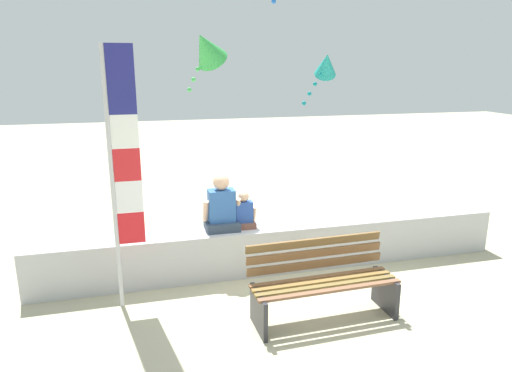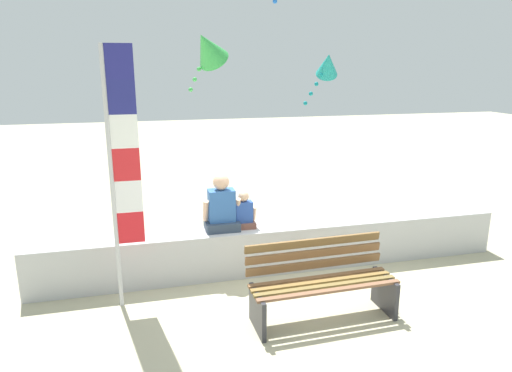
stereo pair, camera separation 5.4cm
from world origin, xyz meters
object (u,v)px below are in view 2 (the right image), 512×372
at_px(person_adult, 222,208).
at_px(kite_green, 207,48).
at_px(park_bench, 321,283).
at_px(flag_banner, 120,163).
at_px(person_child, 244,213).
at_px(kite_teal, 327,65).

bearing_deg(person_adult, kite_green, 85.10).
relative_size(park_bench, flag_banner, 0.56).
xyz_separation_m(person_child, kite_green, (-0.11, 2.31, 2.29)).
xyz_separation_m(person_adult, kite_teal, (2.46, 2.37, 1.90)).
bearing_deg(park_bench, flag_banner, 159.11).
bearing_deg(kite_teal, park_bench, -112.34).
relative_size(kite_green, kite_teal, 1.08).
height_order(park_bench, flag_banner, flag_banner).
distance_m(person_adult, person_child, 0.33).
relative_size(flag_banner, kite_teal, 2.89).
distance_m(flag_banner, kite_teal, 4.89).
bearing_deg(person_child, person_adult, -179.94).
bearing_deg(flag_banner, kite_green, 63.48).
distance_m(park_bench, flag_banner, 2.68).
distance_m(person_child, kite_green, 3.25).
xyz_separation_m(park_bench, flag_banner, (-2.16, 0.82, 1.35)).
relative_size(park_bench, kite_green, 1.48).
bearing_deg(flag_banner, person_adult, 25.89).
height_order(park_bench, kite_green, kite_green).
relative_size(person_adult, person_child, 1.50).
bearing_deg(flag_banner, park_bench, -20.89).
bearing_deg(person_adult, park_bench, -57.90).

